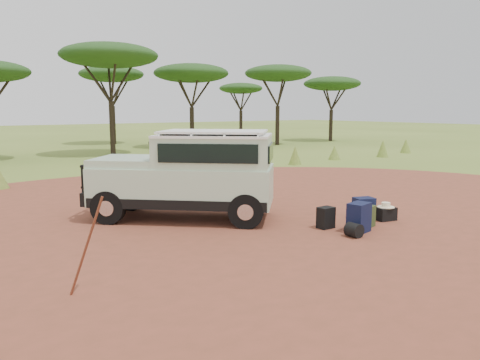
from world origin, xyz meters
TOP-DOWN VIEW (x-y plane):
  - ground at (0.00, 0.00)m, footprint 140.00×140.00m
  - dirt_clearing at (0.00, 0.00)m, footprint 23.00×23.00m
  - grass_fringe at (0.12, 8.67)m, footprint 36.60×1.60m
  - acacia_treeline at (0.75, 19.81)m, footprint 46.70×13.20m
  - safari_vehicle at (-0.12, 2.10)m, footprint 4.15×4.02m
  - walking_staff at (-3.47, -0.96)m, footprint 0.48×0.22m
  - backpack_black at (1.77, -0.36)m, footprint 0.34×0.25m
  - backpack_navy at (2.10, -0.97)m, footprint 0.53×0.43m
  - backpack_olive at (2.59, -0.79)m, footprint 0.38×0.31m
  - duffel_navy at (3.12, -0.26)m, footprint 0.53×0.46m
  - hard_case at (3.40, -0.65)m, footprint 0.49×0.39m
  - stuff_sack at (1.72, -1.17)m, footprint 0.29×0.29m
  - safari_hat at (3.40, -0.65)m, footprint 0.39×0.39m

SIDE VIEW (x-z plane):
  - ground at x=0.00m, z-range 0.00..0.00m
  - dirt_clearing at x=0.00m, z-range 0.00..0.01m
  - stuff_sack at x=1.72m, z-range 0.00..0.29m
  - hard_case at x=3.40m, z-range 0.00..0.31m
  - backpack_black at x=1.77m, z-range 0.00..0.46m
  - backpack_olive at x=2.59m, z-range 0.00..0.46m
  - duffel_navy at x=3.12m, z-range 0.00..0.50m
  - backpack_navy at x=2.10m, z-range 0.00..0.61m
  - safari_hat at x=3.40m, z-range 0.29..0.40m
  - grass_fringe at x=0.12m, z-range -0.05..0.85m
  - walking_staff at x=-3.47m, z-range 0.00..1.36m
  - safari_vehicle at x=-0.12m, z-range -0.04..2.00m
  - acacia_treeline at x=0.75m, z-range 1.74..8.00m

